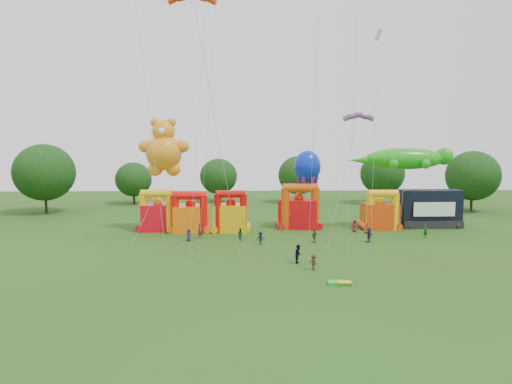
{
  "coord_description": "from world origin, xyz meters",
  "views": [
    {
      "loc": [
        -3.13,
        -36.38,
        12.25
      ],
      "look_at": [
        -1.65,
        18.0,
        6.36
      ],
      "focal_mm": 32.0,
      "sensor_mm": 36.0,
      "label": 1
    }
  ],
  "objects_px": {
    "teddy_bear_kite": "(157,178)",
    "gecko_kite": "(405,167)",
    "octopus_kite": "(301,188)",
    "spectator_4": "(314,236)",
    "bouncy_castle_0": "(158,215)",
    "bouncy_castle_2": "(231,215)",
    "spectator_0": "(189,235)",
    "stage_trailer": "(430,209)"
  },
  "relations": [
    {
      "from": "bouncy_castle_2",
      "to": "spectator_4",
      "type": "xyz_separation_m",
      "value": [
        10.47,
        -7.31,
        -1.41
      ]
    },
    {
      "from": "bouncy_castle_2",
      "to": "spectator_4",
      "type": "bearing_deg",
      "value": -34.91
    },
    {
      "from": "bouncy_castle_2",
      "to": "spectator_4",
      "type": "distance_m",
      "value": 12.85
    },
    {
      "from": "bouncy_castle_2",
      "to": "teddy_bear_kite",
      "type": "height_order",
      "value": "teddy_bear_kite"
    },
    {
      "from": "spectator_4",
      "to": "spectator_0",
      "type": "bearing_deg",
      "value": -50.76
    },
    {
      "from": "gecko_kite",
      "to": "spectator_4",
      "type": "bearing_deg",
      "value": -148.25
    },
    {
      "from": "stage_trailer",
      "to": "octopus_kite",
      "type": "relative_size",
      "value": 0.77
    },
    {
      "from": "bouncy_castle_2",
      "to": "gecko_kite",
      "type": "distance_m",
      "value": 25.42
    },
    {
      "from": "octopus_kite",
      "to": "spectator_4",
      "type": "distance_m",
      "value": 10.58
    },
    {
      "from": "bouncy_castle_2",
      "to": "spectator_4",
      "type": "height_order",
      "value": "bouncy_castle_2"
    },
    {
      "from": "bouncy_castle_2",
      "to": "octopus_kite",
      "type": "relative_size",
      "value": 0.52
    },
    {
      "from": "spectator_0",
      "to": "teddy_bear_kite",
      "type": "bearing_deg",
      "value": 133.84
    },
    {
      "from": "teddy_bear_kite",
      "to": "octopus_kite",
      "type": "bearing_deg",
      "value": 9.41
    },
    {
      "from": "spectator_4",
      "to": "teddy_bear_kite",
      "type": "bearing_deg",
      "value": -62.63
    },
    {
      "from": "stage_trailer",
      "to": "spectator_4",
      "type": "bearing_deg",
      "value": -151.44
    },
    {
      "from": "bouncy_castle_2",
      "to": "stage_trailer",
      "type": "relative_size",
      "value": 0.67
    },
    {
      "from": "bouncy_castle_0",
      "to": "bouncy_castle_2",
      "type": "distance_m",
      "value": 10.3
    },
    {
      "from": "bouncy_castle_2",
      "to": "teddy_bear_kite",
      "type": "distance_m",
      "value": 11.24
    },
    {
      "from": "bouncy_castle_2",
      "to": "octopus_kite",
      "type": "height_order",
      "value": "octopus_kite"
    },
    {
      "from": "gecko_kite",
      "to": "spectator_0",
      "type": "relative_size",
      "value": 9.73
    },
    {
      "from": "spectator_4",
      "to": "octopus_kite",
      "type": "bearing_deg",
      "value": -132.43
    },
    {
      "from": "bouncy_castle_2",
      "to": "spectator_4",
      "type": "relative_size",
      "value": 3.52
    },
    {
      "from": "bouncy_castle_2",
      "to": "teddy_bear_kite",
      "type": "bearing_deg",
      "value": -172.66
    },
    {
      "from": "gecko_kite",
      "to": "octopus_kite",
      "type": "relative_size",
      "value": 1.32
    },
    {
      "from": "spectator_4",
      "to": "bouncy_castle_2",
      "type": "bearing_deg",
      "value": -80.99
    },
    {
      "from": "teddy_bear_kite",
      "to": "spectator_4",
      "type": "bearing_deg",
      "value": -16.55
    },
    {
      "from": "teddy_bear_kite",
      "to": "bouncy_castle_2",
      "type": "bearing_deg",
      "value": 7.34
    },
    {
      "from": "spectator_0",
      "to": "spectator_4",
      "type": "height_order",
      "value": "spectator_4"
    },
    {
      "from": "spectator_0",
      "to": "spectator_4",
      "type": "distance_m",
      "value": 15.63
    },
    {
      "from": "bouncy_castle_2",
      "to": "stage_trailer",
      "type": "distance_m",
      "value": 29.03
    },
    {
      "from": "teddy_bear_kite",
      "to": "gecko_kite",
      "type": "relative_size",
      "value": 1.06
    },
    {
      "from": "spectator_0",
      "to": "octopus_kite",
      "type": "bearing_deg",
      "value": 27.12
    },
    {
      "from": "octopus_kite",
      "to": "spectator_0",
      "type": "distance_m",
      "value": 17.74
    },
    {
      "from": "stage_trailer",
      "to": "spectator_4",
      "type": "xyz_separation_m",
      "value": [
        -18.43,
        -10.03,
        -1.81
      ]
    },
    {
      "from": "bouncy_castle_2",
      "to": "gecko_kite",
      "type": "relative_size",
      "value": 0.39
    },
    {
      "from": "stage_trailer",
      "to": "octopus_kite",
      "type": "height_order",
      "value": "octopus_kite"
    },
    {
      "from": "gecko_kite",
      "to": "spectator_0",
      "type": "distance_m",
      "value": 31.58
    },
    {
      "from": "gecko_kite",
      "to": "spectator_0",
      "type": "bearing_deg",
      "value": -165.95
    },
    {
      "from": "bouncy_castle_0",
      "to": "octopus_kite",
      "type": "distance_m",
      "value": 20.45
    },
    {
      "from": "bouncy_castle_0",
      "to": "spectator_4",
      "type": "height_order",
      "value": "bouncy_castle_0"
    },
    {
      "from": "teddy_bear_kite",
      "to": "gecko_kite",
      "type": "xyz_separation_m",
      "value": [
        34.36,
        2.65,
        1.34
      ]
    },
    {
      "from": "gecko_kite",
      "to": "teddy_bear_kite",
      "type": "bearing_deg",
      "value": -175.59
    }
  ]
}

